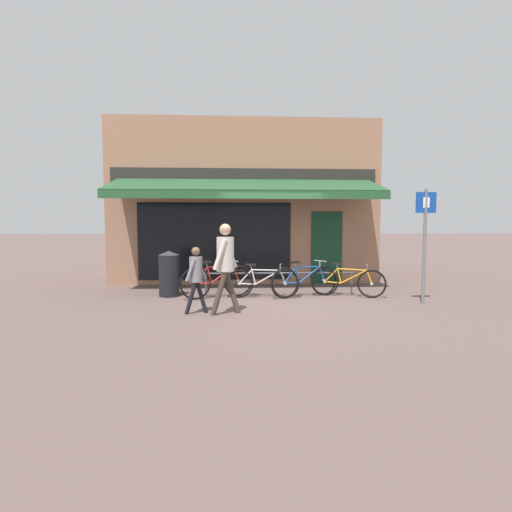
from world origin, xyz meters
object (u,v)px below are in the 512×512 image
object	(u,v)px
pedestrian_child	(196,273)
parking_sign	(425,234)
litter_bin	(169,274)
bicycle_orange	(348,281)
pedestrian_adult	(225,259)
bicycle_red	(217,281)
bicycle_blue	(305,281)
bicycle_silver	(262,282)

from	to	relation	value
pedestrian_child	parking_sign	size ratio (longest dim) A/B	0.53
pedestrian_child	litter_bin	distance (m)	2.13
bicycle_orange	pedestrian_adult	world-z (taller)	pedestrian_adult
bicycle_red	parking_sign	bearing A→B (deg)	-34.75
pedestrian_adult	litter_bin	xyz separation A→B (m)	(-1.39, 2.01, -0.52)
pedestrian_adult	parking_sign	world-z (taller)	parking_sign
parking_sign	pedestrian_child	bearing A→B (deg)	-171.86
bicycle_red	bicycle_orange	distance (m)	3.11
pedestrian_child	parking_sign	bearing A→B (deg)	-166.01
bicycle_blue	bicycle_orange	size ratio (longest dim) A/B	1.02
bicycle_blue	pedestrian_adult	bearing A→B (deg)	-157.50
bicycle_blue	pedestrian_adult	size ratio (longest dim) A/B	0.98
bicycle_silver	parking_sign	xyz separation A→B (m)	(3.44, -0.96, 1.15)
parking_sign	bicycle_red	bearing A→B (deg)	167.76
pedestrian_adult	pedestrian_child	world-z (taller)	pedestrian_adult
bicycle_silver	bicycle_red	bearing A→B (deg)	-177.17
bicycle_silver	litter_bin	bearing A→B (deg)	176.09
pedestrian_child	bicycle_red	bearing A→B (deg)	-95.52
litter_bin	bicycle_orange	bearing A→B (deg)	-3.57
bicycle_silver	pedestrian_child	xyz separation A→B (m)	(-1.39, -1.65, 0.43)
bicycle_red	pedestrian_adult	world-z (taller)	pedestrian_adult
bicycle_red	bicycle_blue	xyz separation A→B (m)	(2.08, 0.02, -0.01)
bicycle_silver	pedestrian_adult	size ratio (longest dim) A/B	1.01
bicycle_silver	bicycle_blue	xyz separation A→B (m)	(1.02, 0.04, 0.03)
litter_bin	pedestrian_adult	bearing A→B (deg)	-55.34
bicycle_red	bicycle_silver	distance (m)	1.05
bicycle_silver	bicycle_orange	world-z (taller)	bicycle_silver
pedestrian_adult	litter_bin	distance (m)	2.50
bicycle_blue	pedestrian_adult	world-z (taller)	pedestrian_adult
pedestrian_child	parking_sign	world-z (taller)	parking_sign
bicycle_blue	litter_bin	world-z (taller)	litter_bin
bicycle_orange	parking_sign	world-z (taller)	parking_sign
pedestrian_adult	bicycle_red	bearing A→B (deg)	-82.47
bicycle_silver	bicycle_orange	size ratio (longest dim) A/B	1.05
bicycle_red	pedestrian_adult	distance (m)	1.87
bicycle_red	pedestrian_child	distance (m)	1.74
bicycle_orange	bicycle_silver	bearing A→B (deg)	-157.20
bicycle_silver	parking_sign	world-z (taller)	parking_sign
bicycle_blue	pedestrian_adult	xyz separation A→B (m)	(-1.84, -1.76, 0.68)
bicycle_blue	litter_bin	size ratio (longest dim) A/B	1.57
pedestrian_adult	parking_sign	size ratio (longest dim) A/B	0.71
bicycle_silver	bicycle_blue	world-z (taller)	bicycle_blue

